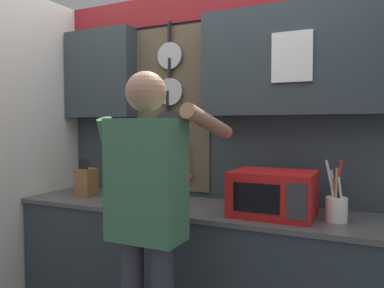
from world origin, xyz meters
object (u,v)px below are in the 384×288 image
at_px(knife_block, 87,182).
at_px(person, 148,205).
at_px(microwave, 274,193).
at_px(utensil_crock, 336,207).

distance_m(knife_block, person, 1.06).
height_order(knife_block, person, person).
height_order(microwave, utensil_crock, utensil_crock).
distance_m(utensil_crock, person, 1.03).
bearing_deg(microwave, person, -132.13).
xyz_separation_m(knife_block, person, (0.90, -0.57, 0.02)).
xyz_separation_m(microwave, knife_block, (-1.41, 0.00, -0.02)).
bearing_deg(microwave, utensil_crock, 0.04).
distance_m(microwave, person, 0.77).
distance_m(microwave, knife_block, 1.41).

